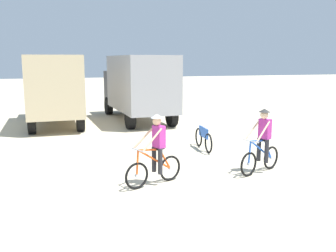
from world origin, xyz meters
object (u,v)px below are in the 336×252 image
at_px(cyclist_cowboy_hat, 262,143).
at_px(bicycle_spare, 203,138).
at_px(box_truck_grey_hauler, 138,85).
at_px(cyclist_orange_shirt, 156,152).
at_px(box_truck_tan_camper, 54,86).

height_order(cyclist_cowboy_hat, bicycle_spare, cyclist_cowboy_hat).
distance_m(box_truck_grey_hauler, bicycle_spare, 7.19).
relative_size(cyclist_orange_shirt, cyclist_cowboy_hat, 1.00).
distance_m(box_truck_grey_hauler, cyclist_cowboy_hat, 10.15).
xyz_separation_m(box_truck_tan_camper, bicycle_spare, (5.02, -7.02, -1.48)).
xyz_separation_m(box_truck_grey_hauler, cyclist_orange_shirt, (-1.73, -10.16, -1.03)).
distance_m(box_truck_grey_hauler, cyclist_orange_shirt, 10.36).
bearing_deg(box_truck_tan_camper, bicycle_spare, -54.44).
relative_size(cyclist_cowboy_hat, bicycle_spare, 1.05).
relative_size(box_truck_tan_camper, bicycle_spare, 3.92).
xyz_separation_m(box_truck_tan_camper, cyclist_cowboy_hat, (5.57, -10.03, -1.03)).
bearing_deg(box_truck_grey_hauler, cyclist_cowboy_hat, -82.02).
bearing_deg(cyclist_cowboy_hat, box_truck_tan_camper, 119.02).
relative_size(box_truck_grey_hauler, cyclist_cowboy_hat, 3.78).
xyz_separation_m(cyclist_orange_shirt, cyclist_cowboy_hat, (3.13, 0.16, 0.00)).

